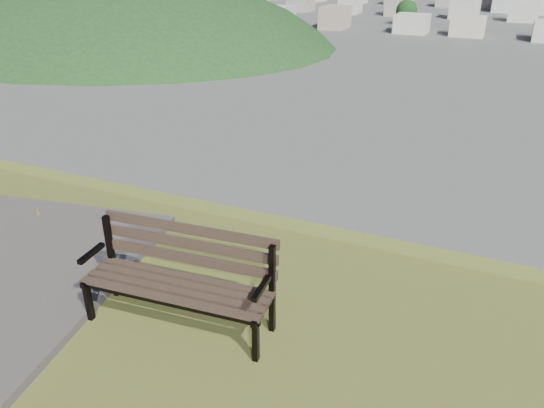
% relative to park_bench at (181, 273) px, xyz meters
% --- Properties ---
extents(park_bench, '(1.69, 0.66, 0.86)m').
position_rel_park_bench_xyz_m(park_bench, '(0.00, 0.00, 0.00)').
color(park_bench, '#3B2F22').
rests_on(park_bench, hilltop_mesa).
extents(green_wooded_hill, '(170.40, 136.32, 85.20)m').
position_rel_park_bench_xyz_m(green_wooded_hill, '(-118.15, 139.11, -25.36)').
color(green_wooded_hill, '#153915').
rests_on(green_wooded_hill, ground).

